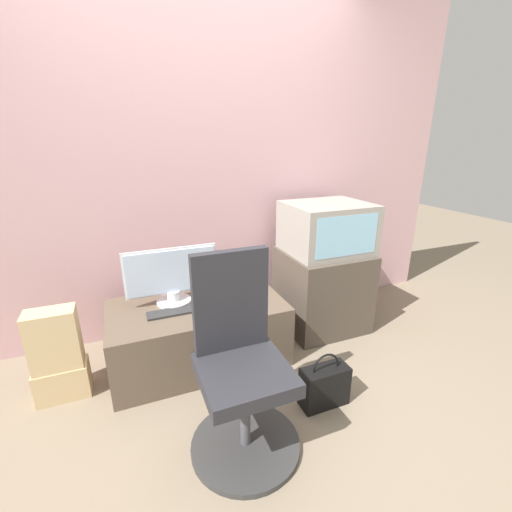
{
  "coord_description": "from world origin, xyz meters",
  "views": [
    {
      "loc": [
        -0.58,
        -1.23,
        1.46
      ],
      "look_at": [
        0.28,
        0.89,
        0.67
      ],
      "focal_mm": 24.0,
      "sensor_mm": 36.0,
      "label": 1
    }
  ],
  "objects_px": {
    "keyboard": "(173,312)",
    "mouse": "(207,307)",
    "handbag": "(324,386)",
    "office_chair": "(241,374)",
    "crt_tv": "(327,228)",
    "main_monitor": "(172,276)",
    "cardboard_box_lower": "(63,381)"
  },
  "relations": [
    {
      "from": "crt_tv",
      "to": "office_chair",
      "type": "height_order",
      "value": "crt_tv"
    },
    {
      "from": "crt_tv",
      "to": "handbag",
      "type": "xyz_separation_m",
      "value": [
        -0.49,
        -0.8,
        -0.69
      ]
    },
    {
      "from": "crt_tv",
      "to": "office_chair",
      "type": "xyz_separation_m",
      "value": [
        -1.01,
        -0.85,
        -0.42
      ]
    },
    {
      "from": "main_monitor",
      "to": "crt_tv",
      "type": "distance_m",
      "value": 1.21
    },
    {
      "from": "handbag",
      "to": "office_chair",
      "type": "bearing_deg",
      "value": -174.43
    },
    {
      "from": "main_monitor",
      "to": "crt_tv",
      "type": "relative_size",
      "value": 0.98
    },
    {
      "from": "keyboard",
      "to": "main_monitor",
      "type": "bearing_deg",
      "value": 78.96
    },
    {
      "from": "crt_tv",
      "to": "office_chair",
      "type": "bearing_deg",
      "value": -139.81
    },
    {
      "from": "mouse",
      "to": "handbag",
      "type": "xyz_separation_m",
      "value": [
        0.52,
        -0.61,
        -0.31
      ]
    },
    {
      "from": "keyboard",
      "to": "crt_tv",
      "type": "relative_size",
      "value": 0.53
    },
    {
      "from": "keyboard",
      "to": "handbag",
      "type": "distance_m",
      "value": 1.01
    },
    {
      "from": "office_chair",
      "to": "handbag",
      "type": "xyz_separation_m",
      "value": [
        0.52,
        0.05,
        -0.27
      ]
    },
    {
      "from": "keyboard",
      "to": "mouse",
      "type": "distance_m",
      "value": 0.21
    },
    {
      "from": "crt_tv",
      "to": "main_monitor",
      "type": "bearing_deg",
      "value": -178.9
    },
    {
      "from": "main_monitor",
      "to": "office_chair",
      "type": "xyz_separation_m",
      "value": [
        0.18,
        -0.83,
        -0.21
      ]
    },
    {
      "from": "keyboard",
      "to": "mouse",
      "type": "xyz_separation_m",
      "value": [
        0.21,
        -0.03,
        0.01
      ]
    },
    {
      "from": "office_chair",
      "to": "crt_tv",
      "type": "bearing_deg",
      "value": 40.19
    },
    {
      "from": "main_monitor",
      "to": "cardboard_box_lower",
      "type": "distance_m",
      "value": 0.87
    },
    {
      "from": "mouse",
      "to": "office_chair",
      "type": "relative_size",
      "value": 0.06
    },
    {
      "from": "cardboard_box_lower",
      "to": "keyboard",
      "type": "bearing_deg",
      "value": -0.7
    },
    {
      "from": "handbag",
      "to": "crt_tv",
      "type": "bearing_deg",
      "value": 58.63
    },
    {
      "from": "main_monitor",
      "to": "keyboard",
      "type": "distance_m",
      "value": 0.24
    },
    {
      "from": "main_monitor",
      "to": "mouse",
      "type": "xyz_separation_m",
      "value": [
        0.18,
        -0.17,
        -0.17
      ]
    },
    {
      "from": "main_monitor",
      "to": "keyboard",
      "type": "relative_size",
      "value": 1.86
    },
    {
      "from": "office_chair",
      "to": "handbag",
      "type": "distance_m",
      "value": 0.59
    },
    {
      "from": "keyboard",
      "to": "crt_tv",
      "type": "bearing_deg",
      "value": 8.08
    },
    {
      "from": "cardboard_box_lower",
      "to": "mouse",
      "type": "bearing_deg",
      "value": -2.18
    },
    {
      "from": "mouse",
      "to": "crt_tv",
      "type": "bearing_deg",
      "value": 11.1
    },
    {
      "from": "mouse",
      "to": "crt_tv",
      "type": "height_order",
      "value": "crt_tv"
    },
    {
      "from": "handbag",
      "to": "keyboard",
      "type": "bearing_deg",
      "value": 139.0
    },
    {
      "from": "keyboard",
      "to": "office_chair",
      "type": "relative_size",
      "value": 0.33
    },
    {
      "from": "mouse",
      "to": "main_monitor",
      "type": "bearing_deg",
      "value": 135.66
    }
  ]
}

